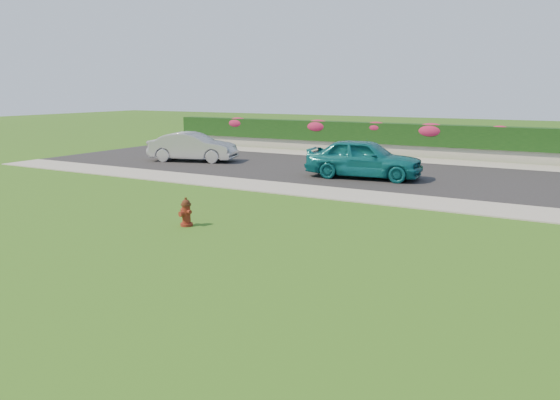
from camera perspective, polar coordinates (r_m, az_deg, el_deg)
The scene contains 14 objects.
ground at distance 10.32m, azimuth -7.47°, elevation -8.40°, with size 120.00×120.00×0.00m, color black.
street_far at distance 24.54m, azimuth 2.78°, elevation 3.39°, with size 26.00×8.00×0.04m, color black.
sidewalk_far at distance 20.80m, azimuth -5.90°, elevation 1.86°, with size 24.00×2.00×0.04m, color gray.
sidewalk_beyond at distance 27.81m, azimuth 14.89°, elevation 3.98°, with size 34.00×2.00×0.04m, color gray.
retaining_wall at distance 29.22m, azimuth 15.67°, elevation 4.85°, with size 34.00×0.40×0.60m, color gray.
hedge at distance 29.24m, azimuth 15.81°, elevation 6.52°, with size 32.00×0.90×1.10m, color black.
fire_hydrant at distance 14.32m, azimuth -9.80°, elevation -1.30°, with size 0.39×0.37×0.75m.
sedan_teal at distance 21.76m, azimuth 8.78°, elevation 4.33°, with size 1.83×4.54×1.55m, color #0D5E65.
sedan_silver at distance 26.88m, azimuth -9.10°, elevation 5.51°, with size 1.47×4.22×1.39m, color #969A9D.
flower_clump_a at distance 34.02m, azimuth -4.43°, elevation 8.03°, with size 1.40×0.90×0.70m, color #B61F4D.
flower_clump_b at distance 31.32m, azimuth 4.00°, elevation 7.69°, with size 1.50×0.97×0.75m, color #B61F4D.
flower_clump_c at distance 30.00m, azimuth 10.01°, elevation 7.48°, with size 1.22×0.78×0.61m, color #B61F4D.
flower_clump_d at distance 29.16m, azimuth 15.50°, elevation 7.00°, with size 1.55×1.00×0.77m, color #B61F4D.
flower_clump_e at distance 28.54m, azimuth 21.98°, elevation 6.69°, with size 1.05×0.68×0.53m, color #B61F4D.
Camera 1 is at (5.87, -7.72, 3.51)m, focal length 35.00 mm.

